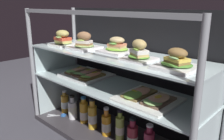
# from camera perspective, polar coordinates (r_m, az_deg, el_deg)

# --- Properties ---
(ground_plane) EXTENTS (6.00, 6.00, 0.02)m
(ground_plane) POSITION_cam_1_polar(r_m,az_deg,el_deg) (1.78, 0.00, -16.97)
(ground_plane) COLOR #414048
(ground_plane) RESTS_ON ground
(case_base_deck) EXTENTS (1.40, 0.47, 0.04)m
(case_base_deck) POSITION_cam_1_polar(r_m,az_deg,el_deg) (1.76, 0.00, -16.15)
(case_base_deck) COLOR #383439
(case_base_deck) RESTS_ON ground
(case_frame) EXTENTS (1.40, 0.47, 0.93)m
(case_frame) POSITION_cam_1_polar(r_m,az_deg,el_deg) (1.66, 3.32, 0.14)
(case_frame) COLOR gray
(case_frame) RESTS_ON ground
(riser_lower_tier) EXTENTS (1.33, 0.40, 0.36)m
(riser_lower_tier) POSITION_cam_1_polar(r_m,az_deg,el_deg) (1.66, 0.00, -10.28)
(riser_lower_tier) COLOR silver
(riser_lower_tier) RESTS_ON case_base_deck
(shelf_lower_glass) EXTENTS (1.35, 0.42, 0.01)m
(shelf_lower_glass) POSITION_cam_1_polar(r_m,az_deg,el_deg) (1.59, 0.00, -4.24)
(shelf_lower_glass) COLOR silver
(shelf_lower_glass) RESTS_ON riser_lower_tier
(riser_upper_tier) EXTENTS (1.33, 0.40, 0.22)m
(riser_upper_tier) POSITION_cam_1_polar(r_m,az_deg,el_deg) (1.55, 0.00, -0.20)
(riser_upper_tier) COLOR silver
(riser_upper_tier) RESTS_ON shelf_lower_glass
(shelf_upper_glass) EXTENTS (1.35, 0.42, 0.01)m
(shelf_upper_glass) POSITION_cam_1_polar(r_m,az_deg,el_deg) (1.52, 0.00, 4.00)
(shelf_upper_glass) COLOR silver
(shelf_upper_glass) RESTS_ON riser_upper_tier
(plated_roll_sandwich_mid_left) EXTENTS (0.17, 0.17, 0.12)m
(plated_roll_sandwich_mid_left) POSITION_cam_1_polar(r_m,az_deg,el_deg) (1.84, -12.10, 7.50)
(plated_roll_sandwich_mid_left) COLOR white
(plated_roll_sandwich_mid_left) RESTS_ON shelf_upper_glass
(plated_roll_sandwich_left_of_center) EXTENTS (0.20, 0.20, 0.12)m
(plated_roll_sandwich_left_of_center) POSITION_cam_1_polar(r_m,az_deg,el_deg) (1.67, -6.91, 6.62)
(plated_roll_sandwich_left_of_center) COLOR white
(plated_roll_sandwich_left_of_center) RESTS_ON shelf_upper_glass
(plated_roll_sandwich_far_right) EXTENTS (0.21, 0.21, 0.10)m
(plated_roll_sandwich_far_right) POSITION_cam_1_polar(r_m,az_deg,el_deg) (1.54, 1.23, 5.66)
(plated_roll_sandwich_far_right) COLOR white
(plated_roll_sandwich_far_right) RESTS_ON shelf_upper_glass
(plated_roll_sandwich_center) EXTENTS (0.17, 0.17, 0.12)m
(plated_roll_sandwich_center) POSITION_cam_1_polar(r_m,az_deg,el_deg) (1.33, 6.69, 4.36)
(plated_roll_sandwich_center) COLOR white
(plated_roll_sandwich_center) RESTS_ON shelf_upper_glass
(plated_roll_sandwich_right_of_center) EXTENTS (0.20, 0.20, 0.11)m
(plated_roll_sandwich_right_of_center) POSITION_cam_1_polar(r_m,az_deg,el_deg) (1.19, 15.74, 1.94)
(plated_roll_sandwich_right_of_center) COLOR white
(plated_roll_sandwich_right_of_center) RESTS_ON shelf_upper_glass
(open_sandwich_tray_left_of_center) EXTENTS (0.34, 0.31, 0.06)m
(open_sandwich_tray_left_of_center) POSITION_cam_1_polar(r_m,az_deg,el_deg) (1.81, -6.59, -0.97)
(open_sandwich_tray_left_of_center) COLOR white
(open_sandwich_tray_left_of_center) RESTS_ON shelf_lower_glass
(open_sandwich_tray_center) EXTENTS (0.34, 0.31, 0.06)m
(open_sandwich_tray_center) POSITION_cam_1_polar(r_m,az_deg,el_deg) (1.37, 8.82, -6.80)
(open_sandwich_tray_center) COLOR white
(open_sandwich_tray_center) RESTS_ON shelf_lower_glass
(juice_bottle_tucked_behind) EXTENTS (0.07, 0.07, 0.20)m
(juice_bottle_tucked_behind) POSITION_cam_1_polar(r_m,az_deg,el_deg) (2.08, -11.57, -8.10)
(juice_bottle_tucked_behind) COLOR gold
(juice_bottle_tucked_behind) RESTS_ON case_base_deck
(juice_bottle_front_second) EXTENTS (0.07, 0.07, 0.20)m
(juice_bottle_front_second) POSITION_cam_1_polar(r_m,az_deg,el_deg) (1.96, -9.73, -9.54)
(juice_bottle_front_second) COLOR white
(juice_bottle_front_second) RESTS_ON case_base_deck
(juice_bottle_front_left_end) EXTENTS (0.07, 0.07, 0.22)m
(juice_bottle_front_left_end) POSITION_cam_1_polar(r_m,az_deg,el_deg) (1.89, -6.96, -10.35)
(juice_bottle_front_left_end) COLOR gold
(juice_bottle_front_left_end) RESTS_ON case_base_deck
(juice_bottle_front_fourth) EXTENTS (0.07, 0.07, 0.24)m
(juice_bottle_front_fourth) POSITION_cam_1_polar(r_m,az_deg,el_deg) (1.79, -4.86, -11.38)
(juice_bottle_front_fourth) COLOR gold
(juice_bottle_front_fourth) RESTS_ON case_base_deck
(juice_bottle_back_right) EXTENTS (0.07, 0.07, 0.21)m
(juice_bottle_back_right) POSITION_cam_1_polar(r_m,az_deg,el_deg) (1.71, -1.40, -13.36)
(juice_bottle_back_right) COLOR orange
(juice_bottle_back_right) RESTS_ON case_base_deck
(juice_bottle_front_middle) EXTENTS (0.06, 0.06, 0.23)m
(juice_bottle_front_middle) POSITION_cam_1_polar(r_m,az_deg,el_deg) (1.64, 1.97, -14.19)
(juice_bottle_front_middle) COLOR #B8D053
(juice_bottle_front_middle) RESTS_ON case_base_deck
(juice_bottle_front_right_end) EXTENTS (0.07, 0.07, 0.22)m
(juice_bottle_front_right_end) POSITION_cam_1_polar(r_m,az_deg,el_deg) (1.58, 5.08, -16.03)
(juice_bottle_front_right_end) COLOR #9D2C38
(juice_bottle_front_right_end) RESTS_ON case_base_deck
(kitchen_scissors) EXTENTS (0.15, 0.15, 0.01)m
(kitchen_scissors) POSITION_cam_1_polar(r_m,az_deg,el_deg) (2.05, -12.44, -10.89)
(kitchen_scissors) COLOR silver
(kitchen_scissors) RESTS_ON case_base_deck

